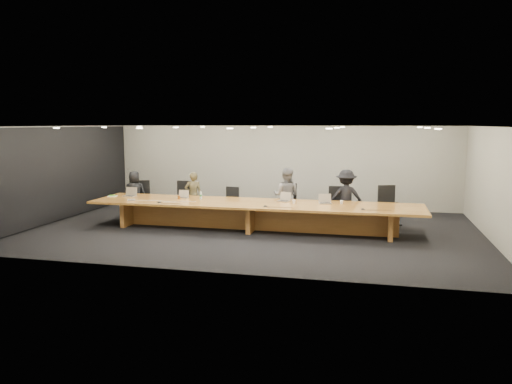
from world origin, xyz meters
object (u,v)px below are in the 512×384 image
laptop_d (283,197)px  amber_mug (179,197)px  water_bottle (201,195)px  person_a (135,193)px  laptop_b (183,194)px  paper_cup_far (342,202)px  chair_left (182,199)px  paper_cup_near (294,202)px  mic_left (159,202)px  mic_right (363,209)px  person_b (193,195)px  laptop_a (129,192)px  person_d (346,198)px  chair_right (336,206)px  chair_mid_left (230,203)px  conference_table (253,211)px  chair_far_right (389,206)px  chair_mid_right (286,202)px  mic_center (265,206)px  av_box (131,200)px  laptop_e (325,199)px  person_c (286,196)px  chair_far_left (142,198)px

laptop_d → amber_mug: size_ratio=3.52×
water_bottle → person_a: bearing=159.7°
laptop_b → paper_cup_far: 4.52m
chair_left → paper_cup_near: bearing=-17.7°
mic_left → mic_right: bearing=2.3°
person_b → laptop_a: size_ratio=4.09×
person_d → paper_cup_near: person_d is taller
chair_right → mic_right: (0.79, -1.58, 0.21)m
chair_left → person_a: (-1.56, -0.05, 0.14)m
chair_mid_left → laptop_b: size_ratio=3.39×
person_d → mic_right: 1.71m
conference_table → laptop_b: laptop_b is taller
chair_far_right → laptop_a: (-7.42, -0.98, 0.30)m
laptop_a → mic_left: size_ratio=2.64×
chair_mid_left → paper_cup_far: size_ratio=10.48×
chair_mid_left → chair_mid_right: chair_mid_right is taller
laptop_d → paper_cup_far: bearing=18.1°
person_a → mic_center: 4.91m
paper_cup_far → laptop_b: bearing=180.0°
person_b → av_box: (-1.25, -1.56, 0.05)m
laptop_e → av_box: 5.37m
person_c → amber_mug: bearing=23.6°
conference_table → paper_cup_near: paper_cup_near is taller
mic_center → chair_mid_right: bearing=83.3°
conference_table → mic_center: (0.45, -0.55, 0.25)m
chair_right → laptop_e: chair_right is taller
person_a → mic_left: 2.46m
amber_mug → chair_far_left: bearing=146.4°
chair_left → av_box: size_ratio=5.81×
mic_right → person_d: bearing=107.5°
person_a → laptop_b: person_a is taller
chair_mid_right → chair_far_right: 2.94m
conference_table → paper_cup_far: bearing=8.2°
chair_right → amber_mug: chair_right is taller
person_a → av_box: 1.78m
chair_mid_right → chair_right: 1.46m
chair_far_right → av_box: size_ratio=6.01×
person_d → laptop_b: (-4.58, -0.89, 0.07)m
person_d → paper_cup_near: bearing=30.6°
chair_mid_right → mic_right: (2.25, -1.67, 0.18)m
mic_center → mic_right: 2.47m
conference_table → laptop_d: 0.92m
person_a → mic_center: person_a is taller
paper_cup_far → chair_left: bearing=169.4°
chair_far_left → mic_left: size_ratio=8.38×
chair_mid_right → paper_cup_near: chair_mid_right is taller
chair_far_left → amber_mug: bearing=-52.6°
water_bottle → paper_cup_far: (3.94, 0.07, -0.06)m
person_a → laptop_d: 4.96m
chair_left → chair_right: 4.70m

